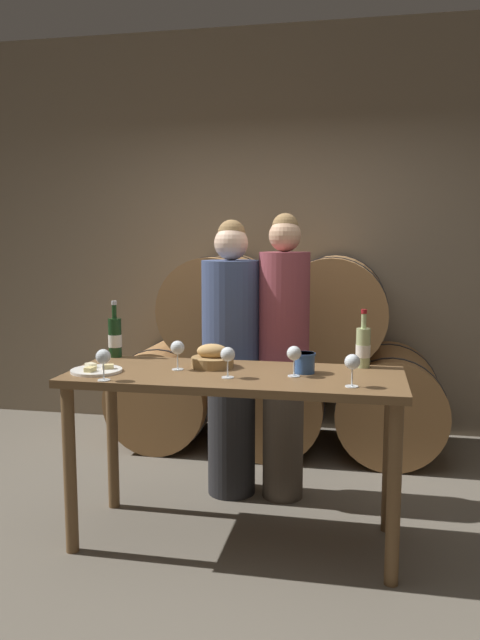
{
  "coord_description": "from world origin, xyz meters",
  "views": [
    {
      "loc": [
        0.61,
        -2.99,
        1.56
      ],
      "look_at": [
        0.0,
        0.13,
        1.14
      ],
      "focal_mm": 35.0,
      "sensor_mm": 36.0,
      "label": 1
    }
  ],
  "objects": [
    {
      "name": "blue_crock",
      "position": [
        0.34,
        0.07,
        0.94
      ],
      "size": [
        0.12,
        0.12,
        0.1
      ],
      "color": "#335693",
      "rests_on": "tasting_table"
    },
    {
      "name": "wine_glass_left",
      "position": [
        -0.3,
        0.02,
        1.0
      ],
      "size": [
        0.07,
        0.07,
        0.15
      ],
      "color": "white",
      "rests_on": "tasting_table"
    },
    {
      "name": "person_left",
      "position": [
        -0.15,
        0.61,
        0.84
      ],
      "size": [
        0.35,
        0.35,
        1.66
      ],
      "color": "#232326",
      "rests_on": "ground_plane"
    },
    {
      "name": "person_right",
      "position": [
        0.17,
        0.61,
        0.88
      ],
      "size": [
        0.3,
        0.3,
        1.7
      ],
      "color": "#4C4238",
      "rests_on": "ground_plane"
    },
    {
      "name": "cheese_plate",
      "position": [
        -0.69,
        -0.11,
        0.9
      ],
      "size": [
        0.26,
        0.26,
        0.04
      ],
      "color": "white",
      "rests_on": "tasting_table"
    },
    {
      "name": "wine_glass_right",
      "position": [
        0.3,
        -0.02,
        1.0
      ],
      "size": [
        0.07,
        0.07,
        0.15
      ],
      "color": "white",
      "rests_on": "tasting_table"
    },
    {
      "name": "wine_bottle_red",
      "position": [
        -0.75,
        0.29,
        1.0
      ],
      "size": [
        0.08,
        0.08,
        0.32
      ],
      "color": "#193819",
      "rests_on": "tasting_table"
    },
    {
      "name": "wine_glass_far_left",
      "position": [
        -0.58,
        -0.28,
        1.0
      ],
      "size": [
        0.07,
        0.07,
        0.15
      ],
      "color": "white",
      "rests_on": "tasting_table"
    },
    {
      "name": "wine_glass_far_right",
      "position": [
        0.58,
        -0.19,
        1.0
      ],
      "size": [
        0.07,
        0.07,
        0.15
      ],
      "color": "white",
      "rests_on": "tasting_table"
    },
    {
      "name": "tasting_table",
      "position": [
        0.0,
        0.0,
        0.76
      ],
      "size": [
        1.67,
        0.65,
        0.89
      ],
      "color": "brown",
      "rests_on": "ground_plane"
    },
    {
      "name": "ground_plane",
      "position": [
        0.0,
        0.0,
        0.0
      ],
      "size": [
        10.0,
        10.0,
        0.0
      ],
      "primitive_type": "plane",
      "color": "#665E51"
    },
    {
      "name": "wine_bottle_white",
      "position": [
        0.63,
        0.26,
        0.99
      ],
      "size": [
        0.08,
        0.08,
        0.3
      ],
      "color": "#ADBC7F",
      "rests_on": "tasting_table"
    },
    {
      "name": "barrel_stack",
      "position": [
        -0.0,
        1.53,
        0.64
      ],
      "size": [
        2.42,
        0.88,
        1.44
      ],
      "color": "#9E7042",
      "rests_on": "ground_plane"
    },
    {
      "name": "bread_basket",
      "position": [
        -0.14,
        0.11,
        0.93
      ],
      "size": [
        0.22,
        0.22,
        0.12
      ],
      "color": "olive",
      "rests_on": "tasting_table"
    },
    {
      "name": "stone_wall_back",
      "position": [
        0.0,
        2.09,
        1.6
      ],
      "size": [
        10.0,
        0.12,
        3.2
      ],
      "color": "gray",
      "rests_on": "ground_plane"
    },
    {
      "name": "wine_glass_center",
      "position": [
        -0.01,
        -0.11,
        1.0
      ],
      "size": [
        0.07,
        0.07,
        0.15
      ],
      "color": "white",
      "rests_on": "tasting_table"
    }
  ]
}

